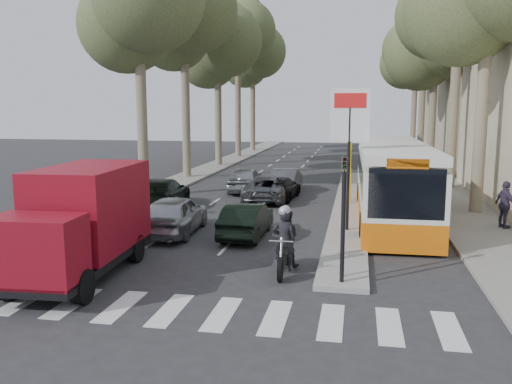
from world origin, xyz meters
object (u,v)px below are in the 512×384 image
(silver_hatchback, at_px, (175,214))
(red_truck, at_px, (82,220))
(city_bus, at_px, (392,179))
(motorcycle, at_px, (285,241))
(dark_hatchback, at_px, (247,220))

(silver_hatchback, height_order, red_truck, red_truck)
(city_bus, xyz_separation_m, motorcycle, (-3.60, -8.50, -0.85))
(city_bus, bearing_deg, motorcycle, -113.69)
(red_truck, bearing_deg, dark_hatchback, 53.62)
(motorcycle, bearing_deg, silver_hatchback, 138.98)
(city_bus, bearing_deg, red_truck, -133.37)
(dark_hatchback, bearing_deg, city_bus, -140.12)
(dark_hatchback, relative_size, red_truck, 0.66)
(red_truck, bearing_deg, silver_hatchback, 78.55)
(silver_hatchback, bearing_deg, motorcycle, 138.23)
(motorcycle, bearing_deg, dark_hatchback, 114.94)
(silver_hatchback, height_order, city_bus, city_bus)
(silver_hatchback, bearing_deg, city_bus, -154.27)
(silver_hatchback, distance_m, red_truck, 5.74)
(red_truck, height_order, city_bus, city_bus)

